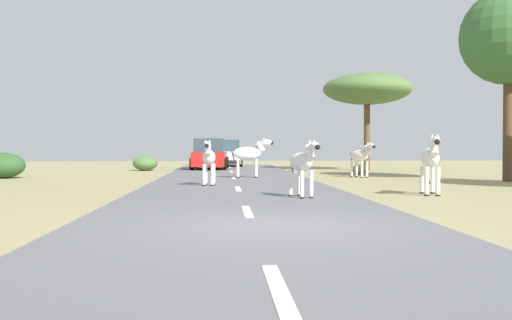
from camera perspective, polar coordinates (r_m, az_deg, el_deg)
name	(u,v)px	position (r m, az deg, el deg)	size (l,w,h in m)	color
ground_plane	(276,229)	(8.99, 2.02, -6.97)	(90.00, 90.00, 0.00)	#998E60
road	(253,227)	(8.96, -0.30, -6.84)	(6.00, 64.00, 0.05)	slate
lane_markings	(257,236)	(7.96, 0.11, -7.65)	(0.16, 56.00, 0.01)	silver
zebra_0	(302,163)	(13.93, 4.70, -0.29)	(0.72, 1.47, 1.44)	silver
zebra_1	(249,154)	(22.95, -0.68, 0.62)	(1.73, 0.46, 1.63)	silver
zebra_2	(209,158)	(18.33, -4.80, 0.19)	(0.47, 1.59, 1.49)	silver
zebra_3	(361,156)	(24.38, 10.53, 0.37)	(0.92, 1.51, 1.52)	silver
zebra_4	(431,159)	(15.84, 17.24, 0.11)	(0.66, 1.73, 1.65)	silver
car_0	(227,154)	(37.56, -3.00, 0.61)	(2.03, 4.34, 1.74)	silver
car_1	(210,155)	(32.33, -4.69, 0.50)	(2.18, 4.42, 1.74)	red
tree_0	(367,90)	(31.81, 11.17, 7.00)	(4.84, 4.84, 5.35)	brown
tree_1	(509,38)	(23.63, 24.18, 11.23)	(3.60, 3.60, 7.25)	#4C3823
bush_0	(3,165)	(25.75, -24.20, -0.50)	(1.79, 1.61, 1.07)	#2D5628
bush_1	(145,163)	(31.80, -11.14, -0.33)	(1.36, 1.22, 0.82)	#4C7038
rock_0	(430,179)	(20.91, 17.19, -1.89)	(0.41, 0.44, 0.31)	gray
rock_3	(360,169)	(27.19, 10.46, -0.93)	(0.74, 0.66, 0.50)	gray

